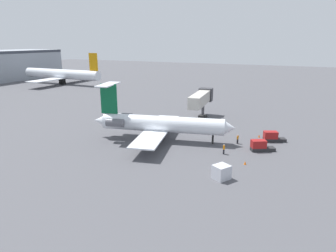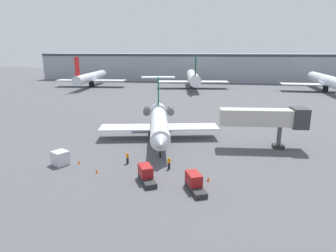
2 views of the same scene
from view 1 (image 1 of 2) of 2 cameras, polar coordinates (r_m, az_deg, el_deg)
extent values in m
cube|color=#4C4C51|center=(52.92, -2.92, -3.85)|extent=(400.00, 400.00, 0.10)
cylinder|color=silver|center=(54.68, -1.07, 0.39)|extent=(7.81, 22.68, 2.96)
cone|color=silver|center=(53.33, 11.68, -0.35)|extent=(3.22, 2.76, 2.81)
cone|color=silver|center=(58.58, -12.76, 1.05)|extent=(3.02, 3.09, 2.51)
cube|color=silver|center=(60.62, -0.75, 0.80)|extent=(10.47, 6.42, 0.24)
cube|color=silver|center=(49.93, -3.69, -2.58)|extent=(10.47, 6.42, 0.24)
cylinder|color=#595960|center=(59.13, -8.39, 1.82)|extent=(2.16, 3.45, 1.50)
cylinder|color=#595960|center=(54.85, -10.11, 0.62)|extent=(2.16, 3.45, 1.50)
cube|color=#0C5933|center=(56.89, -11.28, 5.12)|extent=(0.93, 3.18, 5.60)
cube|color=silver|center=(56.46, -11.43, 7.81)|extent=(7.16, 3.83, 0.20)
cylinder|color=black|center=(54.09, 8.58, -2.55)|extent=(0.36, 0.36, 1.71)
cylinder|color=black|center=(57.29, -2.64, -1.33)|extent=(0.36, 0.36, 1.71)
cylinder|color=black|center=(54.35, -3.50, -2.31)|extent=(0.36, 0.36, 1.71)
cube|color=#B7B2A8|center=(69.05, 6.20, 5.20)|extent=(13.10, 3.85, 2.60)
cube|color=#333338|center=(74.87, 7.26, 6.00)|extent=(2.70, 3.42, 3.20)
cylinder|color=#4C4C51|center=(72.78, 6.70, 3.17)|extent=(0.70, 0.70, 3.78)
cube|color=#262626|center=(73.16, 6.66, 1.92)|extent=(1.80, 1.80, 0.50)
cube|color=black|center=(55.21, 13.19, -2.89)|extent=(0.32, 0.24, 0.85)
cube|color=orange|center=(54.99, 13.23, -2.17)|extent=(0.40, 0.26, 0.60)
sphere|color=tan|center=(54.86, 13.26, -1.76)|extent=(0.24, 0.24, 0.24)
cube|color=black|center=(49.76, 10.63, -4.84)|extent=(0.38, 0.33, 0.85)
cube|color=orange|center=(49.51, 10.68, -4.06)|extent=(0.46, 0.38, 0.60)
sphere|color=tan|center=(49.37, 10.70, -3.60)|extent=(0.24, 0.24, 0.24)
cube|color=#262628|center=(52.87, 17.71, -4.23)|extent=(3.14, 4.18, 0.60)
cube|color=maroon|center=(52.27, 16.97, -3.29)|extent=(2.38, 2.78, 1.30)
cube|color=#262628|center=(58.42, 19.74, -2.51)|extent=(2.92, 4.22, 0.60)
cube|color=maroon|center=(57.89, 19.08, -1.62)|extent=(2.26, 2.76, 1.30)
cube|color=silver|center=(40.91, 10.21, -8.70)|extent=(2.70, 2.64, 1.93)
cone|color=orange|center=(59.92, 17.07, -1.84)|extent=(0.36, 0.36, 0.55)
cone|color=orange|center=(43.47, 10.11, -8.17)|extent=(0.36, 0.36, 0.55)
cone|color=orange|center=(46.42, 14.57, -6.85)|extent=(0.36, 0.36, 0.55)
cylinder|color=silver|center=(136.64, -19.74, 9.38)|extent=(4.32, 38.89, 3.99)
cube|color=orange|center=(124.57, -14.13, 11.82)|extent=(0.33, 4.00, 7.00)
cube|color=silver|center=(136.81, -19.68, 8.72)|extent=(32.69, 6.28, 0.30)
cube|color=black|center=(136.99, -19.62, 8.05)|extent=(1.20, 2.80, 2.40)
camera|label=2|loc=(63.88, 50.36, 8.27)|focal=31.70mm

